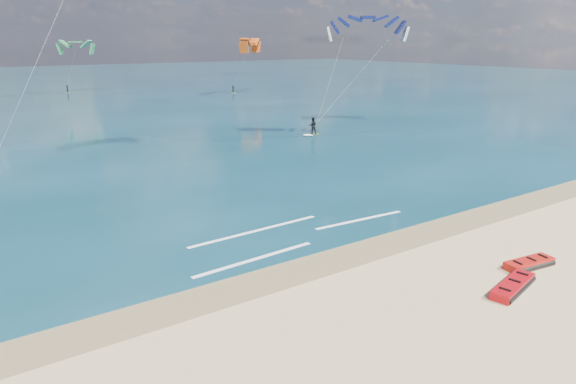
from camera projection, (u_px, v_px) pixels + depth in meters
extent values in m
plane|color=tan|center=(109.00, 137.00, 52.99)|extent=(320.00, 320.00, 0.00)
cube|color=brown|center=(337.00, 258.00, 23.69)|extent=(320.00, 2.40, 0.01)
cube|color=#0A2F37|center=(18.00, 89.00, 103.66)|extent=(320.00, 200.00, 0.04)
cube|color=#ABD01F|center=(313.00, 134.00, 54.43)|extent=(1.44, 0.60, 0.06)
imported|color=black|center=(313.00, 126.00, 54.17)|extent=(1.07, 0.99, 1.77)
cylinder|color=black|center=(317.00, 123.00, 54.00)|extent=(0.57, 0.11, 0.04)
cube|color=white|center=(255.00, 259.00, 23.52)|extent=(6.42, 0.59, 0.01)
cube|color=white|center=(255.00, 231.00, 26.98)|extent=(7.82, 0.52, 0.01)
cube|color=white|center=(360.00, 220.00, 28.64)|extent=(5.86, 0.66, 0.01)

